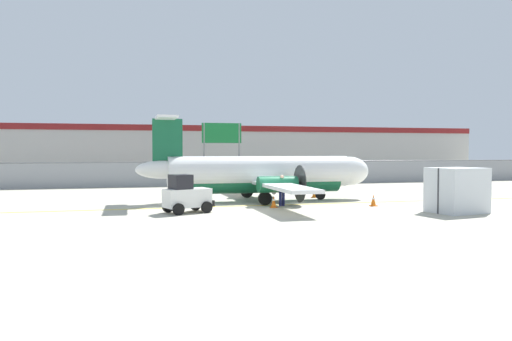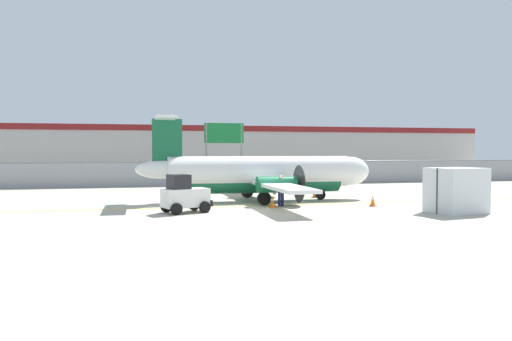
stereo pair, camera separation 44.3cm
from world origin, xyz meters
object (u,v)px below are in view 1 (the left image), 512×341
at_px(cargo_container, 457,190).
at_px(highway_sign, 222,138).
at_px(parked_car_5, 281,169).
at_px(parked_car_6, 352,171).
at_px(baggage_tug, 186,195).
at_px(parked_car_3, 198,171).
at_px(parked_car_2, 154,170).
at_px(parked_car_1, 92,172).
at_px(parked_car_4, 223,168).
at_px(ground_crew_worker, 282,189).
at_px(traffic_cone_near_left, 373,200).
at_px(traffic_cone_far_left, 314,193).
at_px(commuter_airplane, 264,174).
at_px(traffic_cone_near_right, 274,202).
at_px(parked_car_0, 62,170).

relative_size(cargo_container, highway_sign, 0.49).
height_order(parked_car_5, parked_car_6, same).
bearing_deg(cargo_container, parked_car_5, 77.30).
bearing_deg(baggage_tug, highway_sign, 55.21).
bearing_deg(parked_car_3, parked_car_2, 136.20).
bearing_deg(parked_car_6, baggage_tug, 56.08).
relative_size(parked_car_1, parked_car_4, 1.02).
relative_size(cargo_container, parked_car_4, 0.63).
height_order(parked_car_3, parked_car_5, same).
height_order(ground_crew_worker, traffic_cone_near_left, ground_crew_worker).
bearing_deg(traffic_cone_far_left, parked_car_5, 77.50).
distance_m(commuter_airplane, ground_crew_worker, 2.88).
height_order(ground_crew_worker, highway_sign, highway_sign).
height_order(commuter_airplane, parked_car_2, commuter_airplane).
distance_m(traffic_cone_near_right, parked_car_2, 31.38).
distance_m(baggage_tug, parked_car_2, 32.05).
height_order(cargo_container, traffic_cone_far_left, cargo_container).
bearing_deg(cargo_container, parked_car_0, 112.09).
xyz_separation_m(traffic_cone_near_left, traffic_cone_far_left, (-1.35, 5.41, 0.00)).
relative_size(parked_car_2, parked_car_6, 0.99).
distance_m(cargo_container, parked_car_4, 37.53).
xyz_separation_m(parked_car_3, parked_car_6, (15.80, -3.80, 0.00)).
relative_size(traffic_cone_far_left, parked_car_2, 0.15).
distance_m(cargo_container, traffic_cone_near_right, 9.18).
distance_m(parked_car_3, highway_sign, 8.41).
relative_size(traffic_cone_near_right, parked_car_5, 0.15).
xyz_separation_m(cargo_container, traffic_cone_near_left, (-2.59, 3.61, -0.79)).
height_order(parked_car_0, parked_car_3, same).
bearing_deg(baggage_tug, parked_car_2, 70.43).
relative_size(parked_car_0, parked_car_6, 1.00).
xyz_separation_m(parked_car_0, parked_car_6, (29.74, -8.90, 0.00)).
xyz_separation_m(parked_car_3, highway_sign, (1.15, -7.68, 3.24)).
distance_m(ground_crew_worker, parked_car_1, 27.62).
height_order(ground_crew_worker, parked_car_4, same).
height_order(traffic_cone_near_left, parked_car_3, parked_car_3).
relative_size(ground_crew_worker, parked_car_2, 0.39).
relative_size(parked_car_2, parked_car_5, 1.00).
distance_m(commuter_airplane, traffic_cone_near_right, 3.74).
relative_size(traffic_cone_near_left, parked_car_1, 0.15).
bearing_deg(parked_car_2, traffic_cone_near_right, 94.57).
xyz_separation_m(traffic_cone_far_left, parked_car_4, (-0.68, 28.22, 0.58)).
distance_m(parked_car_2, highway_sign, 13.64).
relative_size(parked_car_0, parked_car_1, 1.01).
relative_size(baggage_tug, ground_crew_worker, 1.51).
xyz_separation_m(traffic_cone_far_left, parked_car_1, (-15.01, 21.02, 0.58)).
distance_m(parked_car_3, parked_car_5, 10.80).
relative_size(parked_car_3, highway_sign, 0.77).
relative_size(cargo_container, parked_car_3, 0.64).
xyz_separation_m(baggage_tug, parked_car_0, (-9.62, 32.74, 0.04)).
bearing_deg(parked_car_2, commuter_airplane, 96.53).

